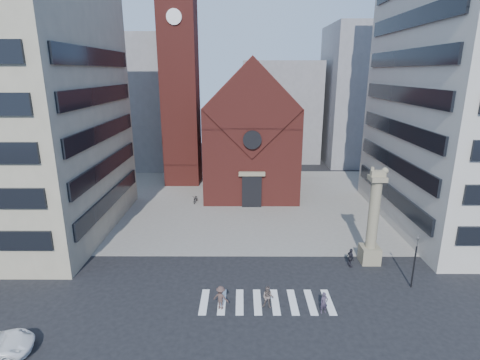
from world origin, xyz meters
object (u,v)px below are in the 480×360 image
lion_column (373,226)px  pedestrian_1 (268,297)px  traffic_light (415,261)px  pedestrian_0 (324,303)px  pedestrian_2 (351,258)px  scooter_0 (195,199)px

lion_column → pedestrian_1: 11.82m
traffic_light → pedestrian_0: traffic_light is taller
traffic_light → pedestrian_1: traffic_light is taller
lion_column → pedestrian_1: lion_column is taller
pedestrian_0 → pedestrian_2: bearing=43.0°
traffic_light → pedestrian_0: 8.34m
traffic_light → pedestrian_0: (-7.54, -3.24, -1.51)m
lion_column → pedestrian_1: (-9.40, -6.68, -2.62)m
pedestrian_0 → pedestrian_2: 7.35m
lion_column → scooter_0: size_ratio=4.68×
pedestrian_0 → scooter_0: (-11.62, 22.72, -0.24)m
pedestrian_0 → lion_column: bearing=35.2°
pedestrian_2 → scooter_0: bearing=29.4°
pedestrian_1 → scooter_0: 23.48m
traffic_light → pedestrian_1: size_ratio=2.56×
pedestrian_0 → scooter_0: 25.52m
pedestrian_0 → pedestrian_1: size_ratio=0.93×
pedestrian_0 → scooter_0: size_ratio=0.84×
lion_column → traffic_light: (1.99, -4.00, -1.17)m
scooter_0 → pedestrian_1: bearing=-65.6°
pedestrian_2 → traffic_light: bearing=-142.6°
lion_column → pedestrian_1: size_ratio=5.17×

